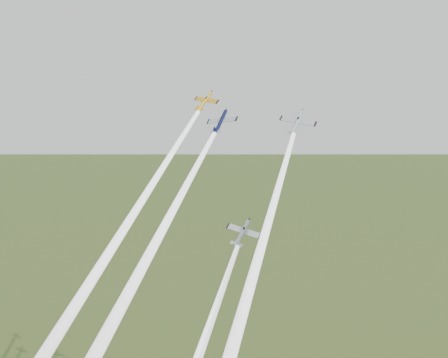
% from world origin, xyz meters
% --- Properties ---
extents(plane_yellow, '(9.37, 7.94, 6.80)m').
position_xyz_m(plane_yellow, '(-9.85, 7.76, 108.11)').
color(plane_yellow, gold).
extents(smoke_trail_yellow, '(19.92, 46.18, 50.44)m').
position_xyz_m(smoke_trail_yellow, '(-18.92, -15.94, 81.54)').
color(smoke_trail_yellow, white).
extents(plane_navy, '(9.00, 8.52, 7.46)m').
position_xyz_m(plane_navy, '(-2.81, -0.37, 103.85)').
color(plane_navy, '#0E133D').
extents(smoke_trail_navy, '(13.74, 39.97, 42.44)m').
position_xyz_m(smoke_trail_navy, '(-8.65, -21.13, 81.29)').
color(smoke_trail_navy, white).
extents(plane_silver_right, '(9.33, 7.01, 7.82)m').
position_xyz_m(plane_silver_right, '(13.71, 2.08, 103.84)').
color(plane_silver_right, silver).
extents(smoke_trail_silver_right, '(6.20, 46.21, 48.09)m').
position_xyz_m(smoke_trail_silver_right, '(11.93, -22.11, 78.46)').
color(smoke_trail_silver_right, white).
extents(plane_silver_low, '(9.42, 7.11, 7.82)m').
position_xyz_m(plane_silver_low, '(5.22, -9.19, 81.50)').
color(plane_silver_low, '#B0B9BF').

